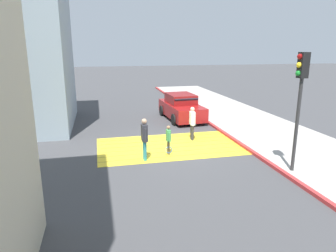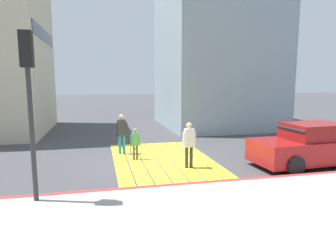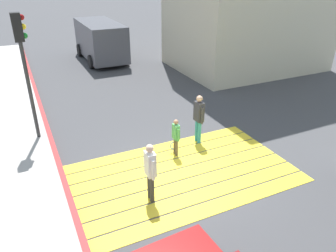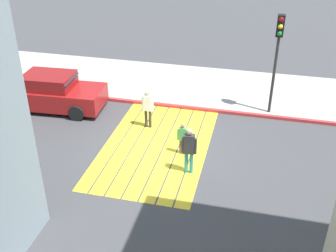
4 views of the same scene
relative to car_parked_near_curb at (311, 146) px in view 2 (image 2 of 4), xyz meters
The scene contains 10 objects.
ground_plane 5.55m from the car_parked_near_curb, 68.68° to the left, with size 120.00×120.00×0.00m, color #424244.
crosswalk_stripes 5.54m from the car_parked_near_curb, 68.68° to the left, with size 6.40×3.80×0.01m.
sidewalk_west 6.30m from the car_parked_near_curb, 125.12° to the left, with size 4.80×40.00×0.12m, color #ADA8A0.
curb_painted 5.31m from the car_parked_near_curb, 103.74° to the left, with size 0.16×40.00×0.13m, color #BC3333.
building_far_south 11.23m from the car_parked_near_curb, ahead, with size 8.00×7.04×9.38m.
car_parked_near_curb is the anchor object (origin of this frame).
traffic_light_corner 9.54m from the car_parked_near_curb, 99.83° to the left, with size 0.39×0.28×4.24m.
pedestrian_adult_lead 4.50m from the car_parked_near_curb, 81.32° to the left, with size 0.21×0.48×1.64m.
pedestrian_adult_trailing 7.41m from the car_parked_near_curb, 63.28° to the left, with size 0.23×0.50×1.70m.
pedestrian_child_with_racket 6.58m from the car_parked_near_curb, 69.93° to the left, with size 0.28×0.38×1.25m.
Camera 2 is at (-11.39, 2.40, 3.08)m, focal length 32.35 mm.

